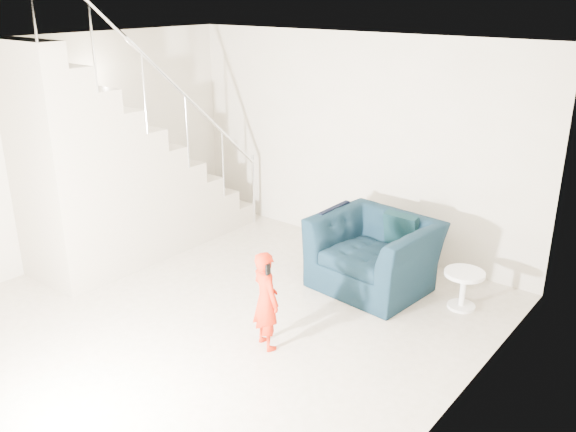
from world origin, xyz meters
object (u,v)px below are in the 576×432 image
Objects in this scene: side_table at (464,284)px; staircase at (116,185)px; armchair at (374,254)px; toddler at (266,300)px.

staircase reaches higher than side_table.
armchair is at bearing 23.04° from staircase.
armchair is at bearing -170.95° from side_table.
toddler is 2.31× the size of side_table.
toddler reaches higher than side_table.
armchair is 1.02m from side_table.
staircase is (-2.91, -1.24, 0.55)m from armchair.
toddler is (-0.15, -1.68, 0.08)m from armchair.
toddler reaches higher than armchair.
armchair is 1.69m from toddler.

